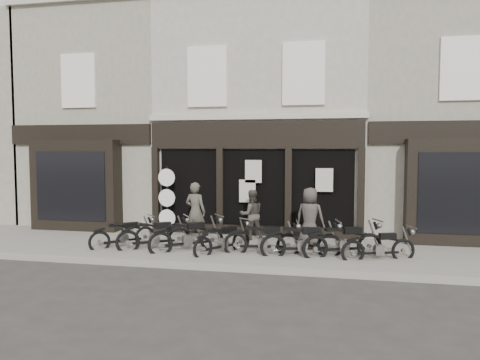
% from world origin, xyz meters
% --- Properties ---
extents(ground_plane, '(90.00, 90.00, 0.00)m').
position_xyz_m(ground_plane, '(0.00, 0.00, 0.00)').
color(ground_plane, '#2D2B28').
rests_on(ground_plane, ground).
extents(pavement, '(30.00, 4.20, 0.12)m').
position_xyz_m(pavement, '(0.00, 0.90, 0.06)').
color(pavement, slate).
rests_on(pavement, ground_plane).
extents(kerb, '(30.00, 0.25, 0.13)m').
position_xyz_m(kerb, '(0.00, -1.25, 0.07)').
color(kerb, gray).
rests_on(kerb, ground_plane).
extents(central_building, '(7.30, 6.22, 8.34)m').
position_xyz_m(central_building, '(0.00, 5.95, 4.08)').
color(central_building, '#BBB0A0').
rests_on(central_building, ground).
extents(neighbour_left, '(5.60, 6.73, 8.34)m').
position_xyz_m(neighbour_left, '(-6.35, 5.90, 4.04)').
color(neighbour_left, gray).
rests_on(neighbour_left, ground).
extents(neighbour_right, '(5.60, 6.73, 8.34)m').
position_xyz_m(neighbour_right, '(6.35, 5.90, 4.04)').
color(neighbour_right, gray).
rests_on(neighbour_right, ground).
extents(motorcycle_0, '(1.59, 1.62, 0.98)m').
position_xyz_m(motorcycle_0, '(-3.47, 0.39, 0.39)').
color(motorcycle_0, black).
rests_on(motorcycle_0, ground).
extents(motorcycle_1, '(1.94, 1.40, 1.04)m').
position_xyz_m(motorcycle_1, '(-2.46, 0.33, 0.41)').
color(motorcycle_1, black).
rests_on(motorcycle_1, ground).
extents(motorcycle_2, '(1.93, 1.58, 1.08)m').
position_xyz_m(motorcycle_2, '(-1.43, 0.25, 0.43)').
color(motorcycle_2, black).
rests_on(motorcycle_2, ground).
extents(motorcycle_3, '(1.40, 1.76, 0.98)m').
position_xyz_m(motorcycle_3, '(-0.38, 0.22, 0.39)').
color(motorcycle_3, black).
rests_on(motorcycle_3, ground).
extents(motorcycle_4, '(2.16, 0.63, 1.03)m').
position_xyz_m(motorcycle_4, '(0.72, 0.33, 0.41)').
color(motorcycle_4, black).
rests_on(motorcycle_4, ground).
extents(motorcycle_5, '(2.20, 0.86, 1.07)m').
position_xyz_m(motorcycle_5, '(1.81, 0.24, 0.43)').
color(motorcycle_5, black).
rests_on(motorcycle_5, ground).
extents(motorcycle_6, '(2.14, 1.17, 1.09)m').
position_xyz_m(motorcycle_6, '(2.90, 0.41, 0.43)').
color(motorcycle_6, black).
rests_on(motorcycle_6, ground).
extents(motorcycle_7, '(1.94, 0.95, 0.97)m').
position_xyz_m(motorcycle_7, '(3.81, 0.26, 0.39)').
color(motorcycle_7, black).
rests_on(motorcycle_7, ground).
extents(man_left, '(0.74, 0.56, 1.84)m').
position_xyz_m(man_left, '(-1.62, 1.57, 1.04)').
color(man_left, '#47443A').
rests_on(man_left, pavement).
extents(man_centre, '(0.94, 0.86, 1.58)m').
position_xyz_m(man_centre, '(0.05, 2.19, 0.91)').
color(man_centre, '#403A34').
rests_on(man_centre, pavement).
extents(man_right, '(0.96, 0.75, 1.75)m').
position_xyz_m(man_right, '(1.94, 1.48, 0.99)').
color(man_right, '#403935').
rests_on(man_right, pavement).
extents(advert_sign_post, '(0.59, 0.38, 2.41)m').
position_xyz_m(advert_sign_post, '(-2.85, 2.39, 1.17)').
color(advert_sign_post, black).
rests_on(advert_sign_post, ground).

